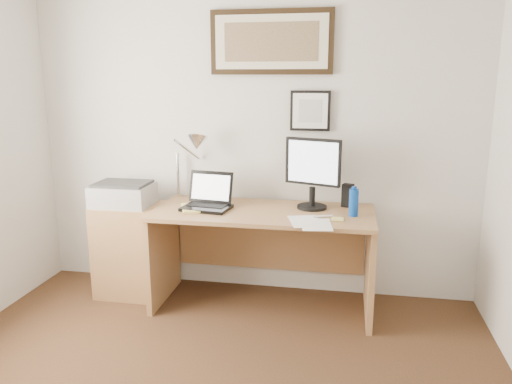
% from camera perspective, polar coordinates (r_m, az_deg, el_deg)
% --- Properties ---
extents(wall_back, '(3.50, 0.02, 2.50)m').
position_cam_1_polar(wall_back, '(3.92, -0.44, 6.45)').
color(wall_back, silver).
rests_on(wall_back, ground).
extents(side_cabinet, '(0.50, 0.40, 0.73)m').
position_cam_1_polar(side_cabinet, '(4.10, -14.11, -6.38)').
color(side_cabinet, olive).
rests_on(side_cabinet, floor).
extents(water_bottle, '(0.07, 0.07, 0.19)m').
position_cam_1_polar(water_bottle, '(3.53, 11.10, -1.20)').
color(water_bottle, '#0B3D9B').
rests_on(water_bottle, desk).
extents(bottle_cap, '(0.03, 0.03, 0.02)m').
position_cam_1_polar(bottle_cap, '(3.51, 11.17, 0.47)').
color(bottle_cap, '#0B3D9B').
rests_on(bottle_cap, water_bottle).
extents(speaker, '(0.09, 0.09, 0.17)m').
position_cam_1_polar(speaker, '(3.78, 10.44, -0.38)').
color(speaker, black).
rests_on(speaker, desk).
extents(paper_sheet_a, '(0.27, 0.33, 0.00)m').
position_cam_1_polar(paper_sheet_a, '(3.38, 5.63, -3.35)').
color(paper_sheet_a, white).
rests_on(paper_sheet_a, desk).
extents(paper_sheet_b, '(0.23, 0.30, 0.00)m').
position_cam_1_polar(paper_sheet_b, '(3.30, 6.91, -3.72)').
color(paper_sheet_b, white).
rests_on(paper_sheet_b, desk).
extents(sticky_pad, '(0.08, 0.08, 0.01)m').
position_cam_1_polar(sticky_pad, '(3.43, 9.30, -3.08)').
color(sticky_pad, '#E0D16A').
rests_on(sticky_pad, desk).
extents(marker_pen, '(0.14, 0.06, 0.02)m').
position_cam_1_polar(marker_pen, '(3.48, 7.66, -2.77)').
color(marker_pen, white).
rests_on(marker_pen, desk).
extents(book, '(0.27, 0.31, 0.02)m').
position_cam_1_polar(book, '(3.68, -8.46, -1.89)').
color(book, '#EBDA6E').
rests_on(book, desk).
extents(desk, '(1.60, 0.70, 0.75)m').
position_cam_1_polar(desk, '(3.78, 1.01, -5.24)').
color(desk, olive).
rests_on(desk, floor).
extents(laptop, '(0.37, 0.34, 0.26)m').
position_cam_1_polar(laptop, '(3.71, -5.50, -0.94)').
color(laptop, black).
rests_on(laptop, desk).
extents(lcd_monitor, '(0.41, 0.22, 0.52)m').
position_cam_1_polar(lcd_monitor, '(3.64, 6.50, 2.53)').
color(lcd_monitor, black).
rests_on(lcd_monitor, desk).
extents(printer, '(0.44, 0.34, 0.18)m').
position_cam_1_polar(printer, '(3.98, -14.95, -0.21)').
color(printer, '#A0A0A2').
rests_on(printer, side_cabinet).
extents(desk_lamp, '(0.29, 0.27, 0.53)m').
position_cam_1_polar(desk_lamp, '(3.84, -6.99, 5.28)').
color(desk_lamp, silver).
rests_on(desk_lamp, desk).
extents(picture_large, '(0.92, 0.04, 0.47)m').
position_cam_1_polar(picture_large, '(3.85, 1.75, 16.76)').
color(picture_large, black).
rests_on(picture_large, wall_back).
extents(picture_small, '(0.30, 0.03, 0.30)m').
position_cam_1_polar(picture_small, '(3.82, 6.21, 9.21)').
color(picture_small, black).
rests_on(picture_small, wall_back).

